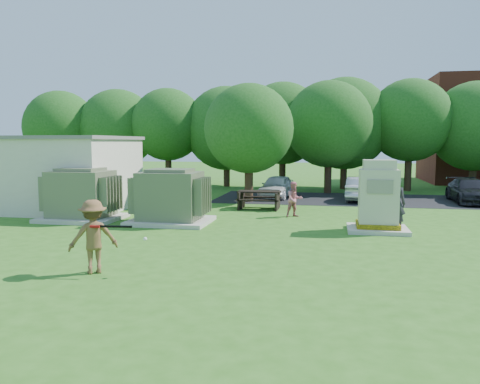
% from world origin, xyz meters
% --- Properties ---
extents(ground, '(120.00, 120.00, 0.00)m').
position_xyz_m(ground, '(0.00, 0.00, 0.00)').
color(ground, '#2D6619').
rests_on(ground, ground).
extents(service_building, '(10.00, 5.00, 3.20)m').
position_xyz_m(service_building, '(-11.00, 7.00, 1.60)').
color(service_building, beige).
rests_on(service_building, ground).
extents(service_building_roof, '(10.20, 5.20, 0.15)m').
position_xyz_m(service_building_roof, '(-11.00, 7.00, 3.27)').
color(service_building_roof, slate).
rests_on(service_building_roof, service_building).
extents(parking_strip, '(20.00, 6.00, 0.01)m').
position_xyz_m(parking_strip, '(7.00, 13.50, 0.01)').
color(parking_strip, '#232326').
rests_on(parking_strip, ground).
extents(transformer_left, '(3.00, 2.40, 2.07)m').
position_xyz_m(transformer_left, '(-6.50, 4.50, 0.97)').
color(transformer_left, beige).
rests_on(transformer_left, ground).
extents(transformer_right, '(3.00, 2.40, 2.07)m').
position_xyz_m(transformer_right, '(-2.80, 4.50, 0.97)').
color(transformer_right, beige).
rests_on(transformer_right, ground).
extents(generator_cabinet, '(2.03, 1.66, 2.48)m').
position_xyz_m(generator_cabinet, '(4.81, 4.27, 1.08)').
color(generator_cabinet, beige).
rests_on(generator_cabinet, ground).
extents(picnic_table, '(1.96, 1.47, 0.84)m').
position_xyz_m(picnic_table, '(-0.05, 8.90, 0.52)').
color(picnic_table, black).
rests_on(picnic_table, ground).
extents(batter, '(1.29, 1.18, 1.74)m').
position_xyz_m(batter, '(-2.26, -2.41, 0.87)').
color(batter, brown).
rests_on(batter, ground).
extents(person_by_generator, '(0.75, 0.55, 1.92)m').
position_xyz_m(person_by_generator, '(5.39, 4.45, 0.96)').
color(person_by_generator, black).
rests_on(person_by_generator, ground).
extents(person_at_picnic, '(0.89, 0.83, 1.46)m').
position_xyz_m(person_at_picnic, '(1.72, 6.88, 0.73)').
color(person_at_picnic, '#CF6D77').
rests_on(person_at_picnic, ground).
extents(car_white, '(1.94, 3.86, 1.26)m').
position_xyz_m(car_white, '(0.25, 13.49, 0.63)').
color(car_white, silver).
rests_on(car_white, ground).
extents(car_silver_a, '(1.75, 3.96, 1.26)m').
position_xyz_m(car_silver_a, '(4.75, 13.15, 0.63)').
color(car_silver_a, '#B6B5BA').
rests_on(car_silver_a, ground).
extents(car_dark, '(1.80, 4.26, 1.23)m').
position_xyz_m(car_dark, '(10.15, 13.18, 0.61)').
color(car_dark, black).
rests_on(car_dark, ground).
extents(batting_equipment, '(1.30, 0.28, 0.36)m').
position_xyz_m(batting_equipment, '(-1.66, -2.49, 1.09)').
color(batting_equipment, black).
rests_on(batting_equipment, ground).
extents(tree_row, '(41.30, 13.30, 7.30)m').
position_xyz_m(tree_row, '(1.75, 18.50, 4.15)').
color(tree_row, '#47301E').
rests_on(tree_row, ground).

